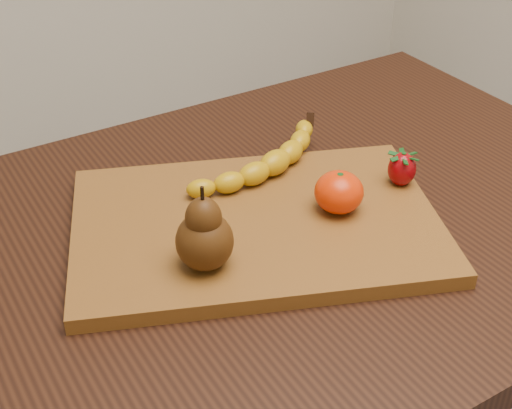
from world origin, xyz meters
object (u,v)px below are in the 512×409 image
table (285,275)px  mandarin (339,192)px  cutting_board (256,224)px  pear (204,228)px

table → mandarin: 0.16m
mandarin → table: bearing=136.6°
table → cutting_board: (-0.05, -0.01, 0.11)m
pear → mandarin: pear is taller
cutting_board → table: bearing=29.8°
cutting_board → pear: 0.12m
table → cutting_board: bearing=-172.1°
table → cutting_board: 0.12m
table → mandarin: size_ratio=16.22×
table → mandarin: mandarin is taller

